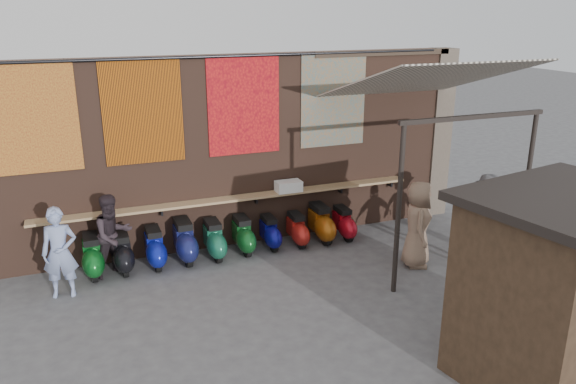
# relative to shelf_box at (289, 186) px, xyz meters

# --- Properties ---
(ground) EXTENTS (70.00, 70.00, 0.00)m
(ground) POSITION_rel_shelf_box_xyz_m (-1.20, -2.30, -1.24)
(ground) COLOR #474749
(ground) RESTS_ON ground
(brick_wall) EXTENTS (10.00, 0.40, 4.00)m
(brick_wall) POSITION_rel_shelf_box_xyz_m (-1.20, 0.40, 0.76)
(brick_wall) COLOR brown
(brick_wall) RESTS_ON ground
(pier_right) EXTENTS (0.50, 0.50, 4.00)m
(pier_right) POSITION_rel_shelf_box_xyz_m (4.00, 0.40, 0.76)
(pier_right) COLOR #4C4238
(pier_right) RESTS_ON ground
(eating_counter) EXTENTS (8.00, 0.32, 0.05)m
(eating_counter) POSITION_rel_shelf_box_xyz_m (-1.20, 0.03, -0.14)
(eating_counter) COLOR #9E7A51
(eating_counter) RESTS_ON brick_wall
(shelf_box) EXTENTS (0.55, 0.32, 0.23)m
(shelf_box) POSITION_rel_shelf_box_xyz_m (0.00, 0.00, 0.00)
(shelf_box) COLOR white
(shelf_box) RESTS_ON eating_counter
(tapestry_redgold) EXTENTS (1.50, 0.02, 2.00)m
(tapestry_redgold) POSITION_rel_shelf_box_xyz_m (-4.80, 0.18, 1.76)
(tapestry_redgold) COLOR maroon
(tapestry_redgold) RESTS_ON brick_wall
(tapestry_sun) EXTENTS (1.50, 0.02, 2.00)m
(tapestry_sun) POSITION_rel_shelf_box_xyz_m (-2.90, 0.18, 1.76)
(tapestry_sun) COLOR orange
(tapestry_sun) RESTS_ON brick_wall
(tapestry_orange) EXTENTS (1.50, 0.02, 2.00)m
(tapestry_orange) POSITION_rel_shelf_box_xyz_m (-0.90, 0.18, 1.76)
(tapestry_orange) COLOR red
(tapestry_orange) RESTS_ON brick_wall
(tapestry_multi) EXTENTS (1.50, 0.02, 2.00)m
(tapestry_multi) POSITION_rel_shelf_box_xyz_m (1.10, 0.18, 1.76)
(tapestry_multi) COLOR #236B81
(tapestry_multi) RESTS_ON brick_wall
(hang_rail) EXTENTS (9.50, 0.06, 0.06)m
(hang_rail) POSITION_rel_shelf_box_xyz_m (-1.20, 0.17, 2.74)
(hang_rail) COLOR black
(hang_rail) RESTS_ON brick_wall
(scooter_stool_0) EXTENTS (0.38, 0.83, 0.79)m
(scooter_stool_0) POSITION_rel_shelf_box_xyz_m (-4.10, -0.28, -0.84)
(scooter_stool_0) COLOR #0C5A1C
(scooter_stool_0) RESTS_ON ground
(scooter_stool_1) EXTENTS (0.36, 0.80, 0.76)m
(scooter_stool_1) POSITION_rel_shelf_box_xyz_m (-3.54, -0.29, -0.86)
(scooter_stool_1) COLOR black
(scooter_stool_1) RESTS_ON ground
(scooter_stool_2) EXTENTS (0.37, 0.81, 0.77)m
(scooter_stool_2) POSITION_rel_shelf_box_xyz_m (-2.94, -0.28, -0.85)
(scooter_stool_2) COLOR #0D1890
(scooter_stool_2) RESTS_ON ground
(scooter_stool_3) EXTENTS (0.40, 0.89, 0.84)m
(scooter_stool_3) POSITION_rel_shelf_box_xyz_m (-2.34, -0.26, -0.82)
(scooter_stool_3) COLOR #161B52
(scooter_stool_3) RESTS_ON ground
(scooter_stool_4) EXTENTS (0.37, 0.81, 0.77)m
(scooter_stool_4) POSITION_rel_shelf_box_xyz_m (-1.75, -0.31, -0.85)
(scooter_stool_4) COLOR #175F43
(scooter_stool_4) RESTS_ON ground
(scooter_stool_5) EXTENTS (0.36, 0.79, 0.75)m
(scooter_stool_5) POSITION_rel_shelf_box_xyz_m (-1.12, -0.27, -0.86)
(scooter_stool_5) COLOR #0E461A
(scooter_stool_5) RESTS_ON ground
(scooter_stool_6) EXTENTS (0.32, 0.72, 0.68)m
(scooter_stool_6) POSITION_rel_shelf_box_xyz_m (-0.52, -0.25, -0.90)
(scooter_stool_6) COLOR navy
(scooter_stool_6) RESTS_ON ground
(scooter_stool_7) EXTENTS (0.33, 0.73, 0.69)m
(scooter_stool_7) POSITION_rel_shelf_box_xyz_m (0.07, -0.33, -0.89)
(scooter_stool_7) COLOR #A01B15
(scooter_stool_7) RESTS_ON ground
(scooter_stool_8) EXTENTS (0.38, 0.85, 0.81)m
(scooter_stool_8) POSITION_rel_shelf_box_xyz_m (0.64, -0.30, -0.84)
(scooter_stool_8) COLOR #88420C
(scooter_stool_8) RESTS_ON ground
(scooter_stool_9) EXTENTS (0.33, 0.73, 0.70)m
(scooter_stool_9) POSITION_rel_shelf_box_xyz_m (1.17, -0.35, -0.89)
(scooter_stool_9) COLOR #A70C1A
(scooter_stool_9) RESTS_ON ground
(diner_left) EXTENTS (0.65, 0.48, 1.65)m
(diner_left) POSITION_rel_shelf_box_xyz_m (-4.63, -0.90, -0.42)
(diner_left) COLOR #8695C3
(diner_left) RESTS_ON ground
(diner_right) EXTENTS (0.97, 0.89, 1.61)m
(diner_right) POSITION_rel_shelf_box_xyz_m (-3.70, -0.38, -0.44)
(diner_right) COLOR #292025
(diner_right) RESTS_ON ground
(shopper_navy) EXTENTS (1.01, 0.67, 1.60)m
(shopper_navy) POSITION_rel_shelf_box_xyz_m (2.97, -2.80, -0.44)
(shopper_navy) COLOR #161E31
(shopper_navy) RESTS_ON ground
(shopper_grey) EXTENTS (1.26, 1.00, 1.71)m
(shopper_grey) POSITION_rel_shelf_box_xyz_m (3.54, -2.11, -0.39)
(shopper_grey) COLOR #525256
(shopper_grey) RESTS_ON ground
(shopper_tan) EXTENTS (0.88, 1.01, 1.73)m
(shopper_tan) POSITION_rel_shelf_box_xyz_m (1.88, -2.10, -0.37)
(shopper_tan) COLOR #896C57
(shopper_tan) RESTS_ON ground
(market_stall) EXTENTS (2.62, 2.15, 2.52)m
(market_stall) POSITION_rel_shelf_box_xyz_m (1.57, -5.75, 0.02)
(market_stall) COLOR black
(market_stall) RESTS_ON ground
(stall_roof) EXTENTS (2.94, 2.46, 0.12)m
(stall_roof) POSITION_rel_shelf_box_xyz_m (1.57, -5.75, 1.34)
(stall_roof) COLOR black
(stall_roof) RESTS_ON market_stall
(stall_sign) EXTENTS (1.19, 0.27, 0.50)m
(stall_sign) POSITION_rel_shelf_box_xyz_m (1.40, -4.86, 0.59)
(stall_sign) COLOR gold
(stall_sign) RESTS_ON market_stall
(stall_shelf) EXTENTS (1.92, 0.46, 0.06)m
(stall_shelf) POSITION_rel_shelf_box_xyz_m (1.40, -4.86, -0.32)
(stall_shelf) COLOR #473321
(stall_shelf) RESTS_ON market_stall
(awning_canvas) EXTENTS (3.20, 3.28, 0.97)m
(awning_canvas) POSITION_rel_shelf_box_xyz_m (2.30, -1.40, 2.31)
(awning_canvas) COLOR beige
(awning_canvas) RESTS_ON brick_wall
(awning_ledger) EXTENTS (3.30, 0.08, 0.12)m
(awning_ledger) POSITION_rel_shelf_box_xyz_m (2.30, 0.19, 2.71)
(awning_ledger) COLOR #33261C
(awning_ledger) RESTS_ON brick_wall
(awning_header) EXTENTS (3.00, 0.08, 0.08)m
(awning_header) POSITION_rel_shelf_box_xyz_m (2.30, -2.90, 1.84)
(awning_header) COLOR black
(awning_header) RESTS_ON awning_post_left
(awning_post_left) EXTENTS (0.09, 0.09, 3.10)m
(awning_post_left) POSITION_rel_shelf_box_xyz_m (0.90, -2.90, 0.31)
(awning_post_left) COLOR black
(awning_post_left) RESTS_ON ground
(awning_post_right) EXTENTS (0.09, 0.09, 3.10)m
(awning_post_right) POSITION_rel_shelf_box_xyz_m (3.70, -2.90, 0.31)
(awning_post_right) COLOR black
(awning_post_right) RESTS_ON ground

